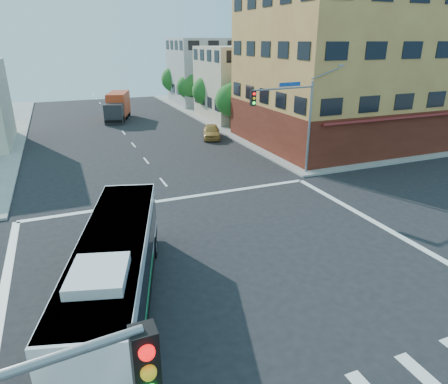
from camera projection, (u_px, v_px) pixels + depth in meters
name	position (u px, v px, depth m)	size (l,w,h in m)	color
ground	(235.00, 271.00, 17.99)	(120.00, 120.00, 0.00)	black
sidewalk_ne	(353.00, 108.00, 60.62)	(50.00, 50.00, 0.15)	gray
corner_building_ne	(346.00, 82.00, 38.94)	(18.10, 15.44, 14.00)	#C69547
building_east_near	(249.00, 83.00, 51.76)	(12.06, 10.06, 9.00)	#BEB391
building_east_far	(211.00, 71.00, 63.67)	(12.06, 10.06, 10.00)	#9A9A95
signal_mast_ne	(292.00, 111.00, 28.60)	(7.91, 1.13, 8.07)	gray
street_tree_a	(232.00, 98.00, 45.05)	(3.60, 3.60, 5.53)	#3A2815
street_tree_b	(208.00, 89.00, 51.91)	(3.80, 3.80, 5.79)	#3A2815
street_tree_c	(189.00, 85.00, 58.92)	(3.40, 3.40, 5.29)	#3A2815
street_tree_d	(174.00, 78.00, 65.68)	(4.00, 4.00, 6.03)	#3A2815
transit_bus	(116.00, 269.00, 15.12)	(5.43, 11.54, 3.35)	black
box_truck	(118.00, 107.00, 51.41)	(4.34, 7.81, 3.38)	#25262B
parked_car	(211.00, 131.00, 42.00)	(1.73, 4.29, 1.46)	#B6863C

